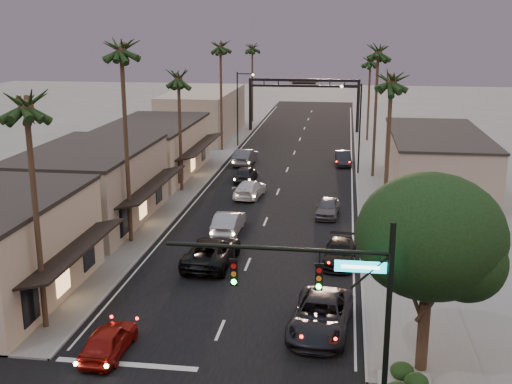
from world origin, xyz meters
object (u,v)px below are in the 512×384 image
(streetlight_left, at_px, (240,103))
(palm_rc, at_px, (371,58))
(palm_la, at_px, (25,97))
(oncoming_pickup, at_px, (212,252))
(palm_lc, at_px, (178,74))
(palm_rb, at_px, (379,48))
(oncoming_red, at_px, (109,340))
(palm_far, at_px, (252,45))
(curbside_black, at_px, (340,253))
(palm_ra, at_px, (392,75))
(traffic_signal, at_px, (337,290))
(curbside_near, at_px, (321,316))
(oncoming_silver, at_px, (229,222))
(arch, at_px, (304,92))
(palm_lb, at_px, (121,44))
(palm_ld, at_px, (220,43))
(streetlight_right, at_px, (357,121))
(corner_tree, at_px, (432,242))

(streetlight_left, relative_size, palm_rc, 0.74)
(palm_la, relative_size, oncoming_pickup, 2.20)
(palm_lc, distance_m, palm_rb, 19.07)
(palm_rb, xyz_separation_m, oncoming_red, (-13.18, -37.00, -11.71))
(palm_la, relative_size, palm_far, 1.00)
(streetlight_left, height_order, palm_rc, palm_rc)
(palm_la, distance_m, palm_far, 69.00)
(oncoming_red, relative_size, curbside_black, 0.88)
(palm_ra, bearing_deg, oncoming_pickup, -154.14)
(traffic_signal, bearing_deg, curbside_black, 89.95)
(oncoming_pickup, relative_size, curbside_black, 1.27)
(palm_far, distance_m, curbside_near, 69.50)
(oncoming_pickup, height_order, curbside_black, oncoming_pickup)
(palm_rc, distance_m, oncoming_red, 59.31)
(curbside_black, bearing_deg, oncoming_silver, 152.28)
(palm_ra, xyz_separation_m, oncoming_red, (-13.18, -17.00, -10.74))
(oncoming_pickup, xyz_separation_m, curbside_near, (7.14, -8.16, 0.01))
(arch, bearing_deg, streetlight_left, -119.97)
(palm_lb, distance_m, palm_ld, 33.01)
(palm_far, xyz_separation_m, oncoming_silver, (6.00, -53.01, -10.65))
(streetlight_right, bearing_deg, corner_tree, -86.11)
(streetlight_right, bearing_deg, oncoming_silver, -114.75)
(streetlight_right, relative_size, palm_lc, 0.74)
(traffic_signal, relative_size, curbside_black, 1.81)
(palm_lb, distance_m, palm_far, 56.03)
(palm_lb, height_order, curbside_black, palm_lb)
(palm_lc, bearing_deg, oncoming_pickup, -69.77)
(palm_ra, relative_size, curbside_black, 2.80)
(traffic_signal, distance_m, palm_rc, 60.31)
(arch, xyz_separation_m, palm_ld, (-8.60, -15.00, 6.88))
(oncoming_pickup, bearing_deg, palm_far, -81.21)
(palm_lc, distance_m, palm_ra, 20.99)
(palm_ra, distance_m, palm_rc, 40.01)
(palm_la, xyz_separation_m, oncoming_silver, (6.30, 15.99, -10.65))
(palm_ra, distance_m, oncoming_pickup, 16.05)
(traffic_signal, bearing_deg, palm_rc, 87.22)
(arch, xyz_separation_m, palm_la, (-8.60, -61.00, 5.91))
(corner_tree, distance_m, oncoming_pickup, 17.07)
(traffic_signal, height_order, palm_la, palm_la)
(palm_lb, xyz_separation_m, curbside_black, (14.30, -1.96, -12.70))
(palm_la, distance_m, palm_rc, 57.63)
(streetlight_left, xyz_separation_m, curbside_black, (12.62, -37.96, -4.65))
(streetlight_right, xyz_separation_m, oncoming_red, (-11.50, -38.00, -4.62))
(palm_rb, bearing_deg, oncoming_red, -109.60)
(arch, xyz_separation_m, curbside_black, (5.70, -49.95, -4.85))
(arch, distance_m, palm_lc, 35.41)
(traffic_signal, relative_size, palm_la, 0.64)
(curbside_black, bearing_deg, palm_ld, 116.25)
(palm_la, relative_size, palm_lc, 1.08)
(palm_lc, bearing_deg, palm_la, -90.00)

